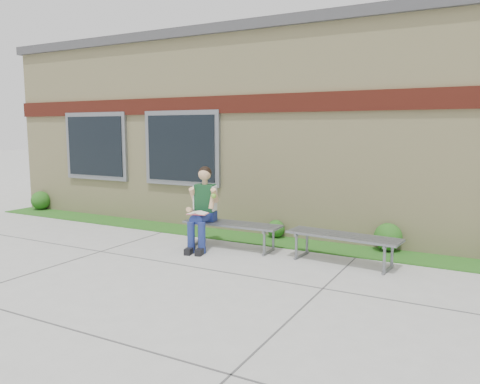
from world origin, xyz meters
The scene contains 9 objects.
ground centered at (0.00, 0.00, 0.00)m, with size 80.00×80.00×0.00m, color #9E9E99.
grass_strip centered at (0.00, 2.60, 0.01)m, with size 16.00×0.80×0.02m, color #165316.
school_building centered at (0.00, 5.99, 2.10)m, with size 16.20×6.22×4.20m.
bench_left centered at (-1.10, 1.78, 0.36)m, with size 1.79×0.54×0.46m.
bench_right centered at (0.90, 1.78, 0.36)m, with size 1.83×0.67×0.46m.
girl centered at (-1.58, 1.57, 0.74)m, with size 0.59×0.93×1.45m.
shrub_west centered at (-7.44, 2.85, 0.26)m, with size 0.48×0.48×0.48m, color #165316.
shrub_mid centered at (-0.73, 2.85, 0.19)m, with size 0.34×0.34×0.34m, color #165316.
shrub_east centered at (1.38, 2.85, 0.26)m, with size 0.48×0.48×0.48m, color #165316.
Camera 1 is at (2.87, -5.30, 2.11)m, focal length 35.00 mm.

